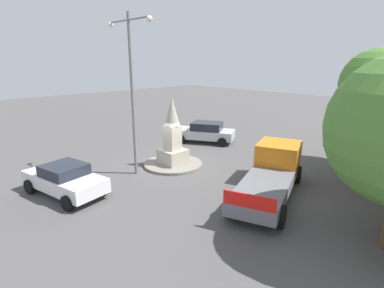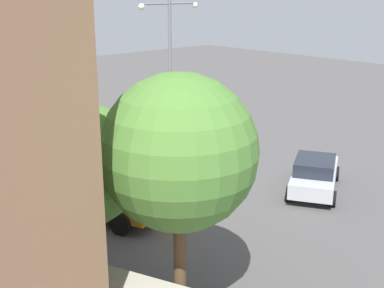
% 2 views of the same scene
% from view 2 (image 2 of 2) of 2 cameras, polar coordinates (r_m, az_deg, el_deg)
% --- Properties ---
extents(ground_plane, '(80.00, 80.00, 0.00)m').
position_cam_2_polar(ground_plane, '(23.81, 0.43, -3.28)').
color(ground_plane, '#4F4C4C').
extents(traffic_island, '(3.30, 3.30, 0.15)m').
position_cam_2_polar(traffic_island, '(23.78, 0.43, -3.12)').
color(traffic_island, gray).
rests_on(traffic_island, ground).
extents(monument, '(1.33, 1.33, 3.75)m').
position_cam_2_polar(monument, '(23.29, 0.44, 0.52)').
color(monument, '#B2AA99').
rests_on(monument, traffic_island).
extents(streetlamp, '(3.49, 0.28, 7.94)m').
position_cam_2_polar(streetlamp, '(24.49, -2.45, 8.93)').
color(streetlamp, slate).
rests_on(streetlamp, ground).
extents(car_silver_approaching, '(4.58, 3.62, 1.48)m').
position_cam_2_polar(car_silver_approaching, '(22.15, 13.52, -3.24)').
color(car_silver_approaching, '#B7BABF').
rests_on(car_silver_approaching, ground).
extents(car_white_waiting, '(4.32, 2.57, 1.40)m').
position_cam_2_polar(car_white_waiting, '(28.22, -7.19, 1.39)').
color(car_white_waiting, silver).
rests_on(car_white_waiting, ground).
extents(truck_orange_passing, '(3.96, 6.62, 1.92)m').
position_cam_2_polar(truck_orange_passing, '(19.49, -10.14, -5.37)').
color(truck_orange_passing, orange).
rests_on(truck_orange_passing, ground).
extents(stone_boundary_wall, '(5.65, 13.26, 1.38)m').
position_cam_2_polar(stone_boundary_wall, '(15.38, -18.05, -13.39)').
color(stone_boundary_wall, '#B2AA99').
rests_on(stone_boundary_wall, ground).
extents(tree_near_wall, '(3.39, 3.39, 5.43)m').
position_cam_2_polar(tree_near_wall, '(13.96, -12.33, -2.40)').
color(tree_near_wall, brown).
rests_on(tree_near_wall, ground).
extents(tree_mid_cluster, '(3.83, 3.83, 6.44)m').
position_cam_2_polar(tree_mid_cluster, '(12.14, -1.45, -0.99)').
color(tree_mid_cluster, brown).
rests_on(tree_mid_cluster, ground).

